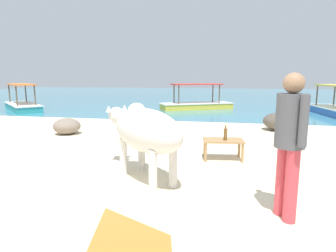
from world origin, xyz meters
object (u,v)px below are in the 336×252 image
low_bench_table (223,143)px  boat_yellow (196,104)px  person_standing (290,136)px  bottle (225,134)px  boat_blue (336,109)px  cow (144,130)px  boat_teal (22,104)px

low_bench_table → boat_yellow: 9.12m
person_standing → boat_yellow: size_ratio=0.43×
bottle → boat_blue: boat_blue is taller
boat_blue → cow: bearing=-38.6°
bottle → person_standing: bearing=-72.5°
person_standing → bottle: bearing=-93.7°
boat_blue → boat_teal: same height
low_bench_table → bottle: bearing=-60.1°
boat_yellow → person_standing: bearing=73.0°
low_bench_table → boat_blue: size_ratio=0.21×
boat_blue → boat_teal: bearing=-92.2°
boat_teal → boat_yellow: 8.68m
person_standing → boat_teal: bearing=-61.7°
boat_yellow → boat_blue: bearing=141.7°
cow → boat_teal: bearing=0.2°
low_bench_table → boat_blue: 9.16m
low_bench_table → person_standing: (0.72, -2.21, 0.62)m
boat_blue → boat_yellow: 6.21m
boat_teal → cow: bearing=178.5°
person_standing → boat_yellow: 11.44m
cow → bottle: (1.21, 1.30, -0.26)m
cow → person_standing: person_standing is taller
cow → person_standing: (1.89, -0.87, 0.17)m
cow → boat_blue: bearing=-78.8°
person_standing → boat_blue: 10.87m
low_bench_table → boat_yellow: boat_yellow is taller
bottle → low_bench_table: bearing=127.4°
person_standing → boat_teal: (-10.59, 9.05, -0.70)m
cow → boat_yellow: size_ratio=0.48×
person_standing → boat_teal: 13.95m
cow → boat_blue: 10.94m
boat_blue → boat_yellow: size_ratio=1.00×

